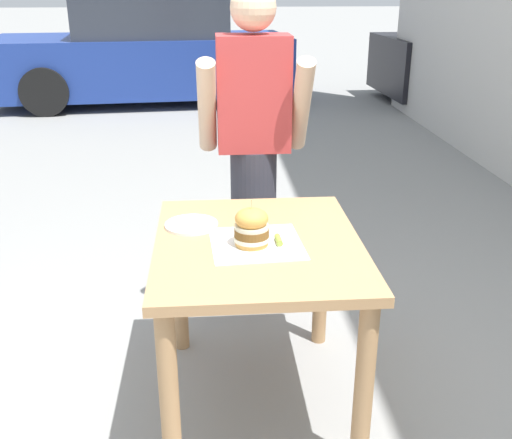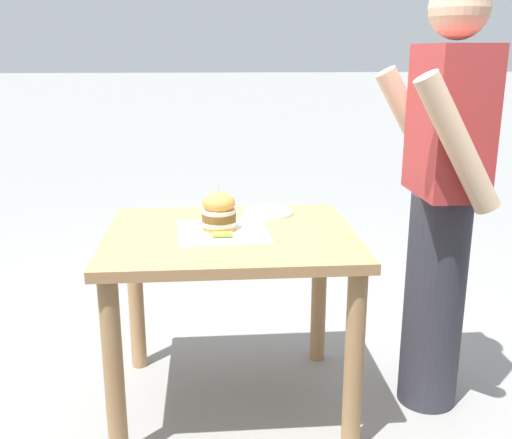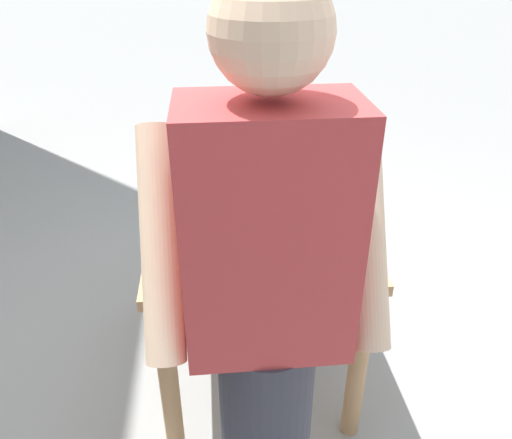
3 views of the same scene
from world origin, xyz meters
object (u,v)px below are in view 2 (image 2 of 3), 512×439
object	(u,v)px
diner_across_table	(442,198)
pickle_spear	(222,235)
sandwich	(219,212)
side_plate_with_forks	(268,212)
patio_table	(231,265)

from	to	relation	value
diner_across_table	pickle_spear	bearing A→B (deg)	-87.79
sandwich	diner_across_table	xyz separation A→B (m)	(0.07, 0.86, 0.06)
side_plate_with_forks	sandwich	bearing A→B (deg)	-42.51
patio_table	pickle_spear	size ratio (longest dim) A/B	12.75
sandwich	diner_across_table	distance (m)	0.87
patio_table	diner_across_table	world-z (taller)	diner_across_table
patio_table	side_plate_with_forks	size ratio (longest dim) A/B	4.41
patio_table	side_plate_with_forks	world-z (taller)	side_plate_with_forks
sandwich	pickle_spear	size ratio (longest dim) A/B	2.43
sandwich	pickle_spear	distance (m)	0.12
side_plate_with_forks	diner_across_table	distance (m)	0.73
side_plate_with_forks	diner_across_table	world-z (taller)	diner_across_table
sandwich	side_plate_with_forks	size ratio (longest dim) A/B	0.84
pickle_spear	side_plate_with_forks	world-z (taller)	pickle_spear
patio_table	pickle_spear	distance (m)	0.17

